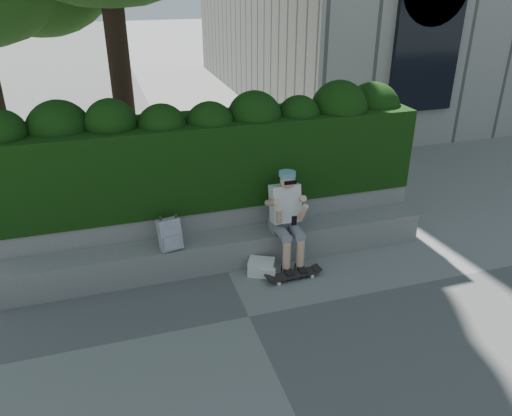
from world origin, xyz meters
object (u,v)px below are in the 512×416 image
object	(u,v)px
backpack_plaid	(170,234)
backpack_ground	(261,267)
skateboard	(294,275)
person	(287,215)

from	to	relation	value
backpack_plaid	backpack_ground	xyz separation A→B (m)	(1.17, -0.30, -0.55)
backpack_ground	backpack_plaid	bearing A→B (deg)	-167.80
backpack_ground	skateboard	bearing A→B (deg)	-4.88
skateboard	backpack_plaid	size ratio (longest dim) A/B	1.71
skateboard	backpack_plaid	distance (m)	1.75
person	backpack_ground	size ratio (longest dim) A/B	4.02
backpack_plaid	backpack_ground	world-z (taller)	backpack_plaid
person	skateboard	xyz separation A→B (m)	(-0.05, -0.45, -0.69)
skateboard	backpack_ground	bearing A→B (deg)	144.99
person	skateboard	bearing A→B (deg)	-95.95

